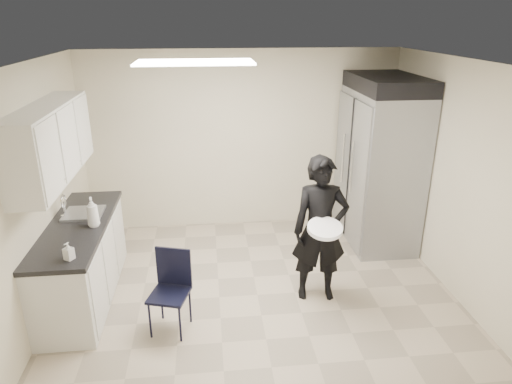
{
  "coord_description": "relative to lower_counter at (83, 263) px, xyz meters",
  "views": [
    {
      "loc": [
        -0.5,
        -4.45,
        3.02
      ],
      "look_at": [
        0.01,
        0.2,
        1.2
      ],
      "focal_mm": 32.0,
      "sensor_mm": 36.0,
      "label": 1
    }
  ],
  "objects": [
    {
      "name": "floor",
      "position": [
        1.95,
        -0.2,
        -0.43
      ],
      "size": [
        4.5,
        4.5,
        0.0
      ],
      "primitive_type": "plane",
      "color": "tan",
      "rests_on": "ground"
    },
    {
      "name": "ceiling",
      "position": [
        1.95,
        -0.2,
        2.17
      ],
      "size": [
        4.5,
        4.5,
        0.0
      ],
      "primitive_type": "plane",
      "rotation": [
        3.14,
        0.0,
        0.0
      ],
      "color": "silver",
      "rests_on": "back_wall"
    },
    {
      "name": "back_wall",
      "position": [
        1.95,
        1.8,
        0.87
      ],
      "size": [
        4.5,
        0.0,
        4.5
      ],
      "primitive_type": "plane",
      "rotation": [
        1.57,
        0.0,
        0.0
      ],
      "color": "beige",
      "rests_on": "floor"
    },
    {
      "name": "left_wall",
      "position": [
        -0.3,
        -0.2,
        0.87
      ],
      "size": [
        0.0,
        4.0,
        4.0
      ],
      "primitive_type": "plane",
      "rotation": [
        1.57,
        0.0,
        1.57
      ],
      "color": "beige",
      "rests_on": "floor"
    },
    {
      "name": "right_wall",
      "position": [
        4.2,
        -0.2,
        0.87
      ],
      "size": [
        0.0,
        4.0,
        4.0
      ],
      "primitive_type": "plane",
      "rotation": [
        1.57,
        0.0,
        -1.57
      ],
      "color": "beige",
      "rests_on": "floor"
    },
    {
      "name": "ceiling_panel",
      "position": [
        1.35,
        0.2,
        2.14
      ],
      "size": [
        1.2,
        0.6,
        0.02
      ],
      "primitive_type": "cube",
      "color": "white",
      "rests_on": "ceiling"
    },
    {
      "name": "lower_counter",
      "position": [
        0.0,
        0.0,
        0.0
      ],
      "size": [
        0.6,
        1.9,
        0.86
      ],
      "primitive_type": "cube",
      "color": "silver",
      "rests_on": "floor"
    },
    {
      "name": "countertop",
      "position": [
        0.0,
        0.0,
        0.46
      ],
      "size": [
        0.64,
        1.95,
        0.05
      ],
      "primitive_type": "cube",
      "color": "black",
      "rests_on": "lower_counter"
    },
    {
      "name": "sink",
      "position": [
        0.02,
        0.25,
        0.44
      ],
      "size": [
        0.42,
        0.4,
        0.14
      ],
      "primitive_type": "cube",
      "color": "gray",
      "rests_on": "countertop"
    },
    {
      "name": "faucet",
      "position": [
        -0.18,
        0.25,
        0.59
      ],
      "size": [
        0.02,
        0.02,
        0.24
      ],
      "primitive_type": "cylinder",
      "color": "silver",
      "rests_on": "countertop"
    },
    {
      "name": "upper_cabinets",
      "position": [
        -0.13,
        0.0,
        1.4
      ],
      "size": [
        0.35,
        1.8,
        0.75
      ],
      "primitive_type": "cube",
      "color": "silver",
      "rests_on": "left_wall"
    },
    {
      "name": "towel_dispenser",
      "position": [
        -0.19,
        1.15,
        1.19
      ],
      "size": [
        0.22,
        0.3,
        0.35
      ],
      "primitive_type": "cube",
      "color": "black",
      "rests_on": "left_wall"
    },
    {
      "name": "notice_sticker_left",
      "position": [
        -0.29,
        -0.1,
        0.79
      ],
      "size": [
        0.0,
        0.12,
        0.07
      ],
      "primitive_type": "cube",
      "color": "yellow",
      "rests_on": "left_wall"
    },
    {
      "name": "notice_sticker_right",
      "position": [
        -0.29,
        0.1,
        0.75
      ],
      "size": [
        0.0,
        0.12,
        0.07
      ],
      "primitive_type": "cube",
      "color": "yellow",
      "rests_on": "left_wall"
    },
    {
      "name": "commercial_fridge",
      "position": [
        3.78,
        1.07,
        0.62
      ],
      "size": [
        0.8,
        1.35,
        2.1
      ],
      "primitive_type": "cube",
      "color": "gray",
      "rests_on": "floor"
    },
    {
      "name": "fridge_compressor",
      "position": [
        3.78,
        1.07,
        1.77
      ],
      "size": [
        0.8,
        1.35,
        0.2
      ],
      "primitive_type": "cube",
      "color": "black",
      "rests_on": "commercial_fridge"
    },
    {
      "name": "folding_chair",
      "position": [
        1.0,
        -0.72,
        -0.02
      ],
      "size": [
        0.46,
        0.46,
        0.83
      ],
      "primitive_type": "cube",
      "rotation": [
        0.0,
        0.0,
        -0.29
      ],
      "color": "black",
      "rests_on": "floor"
    },
    {
      "name": "man_tuxedo",
      "position": [
        2.63,
        -0.27,
        0.4
      ],
      "size": [
        0.64,
        0.45,
        1.66
      ],
      "primitive_type": "imported",
      "rotation": [
        0.0,
        0.0,
        -0.07
      ],
      "color": "black",
      "rests_on": "floor"
    },
    {
      "name": "bucket_lid",
      "position": [
        2.61,
        -0.52,
        0.54
      ],
      "size": [
        0.39,
        0.39,
        0.05
      ],
      "primitive_type": "cylinder",
      "rotation": [
        0.0,
        0.0,
        -0.07
      ],
      "color": "white",
      "rests_on": "man_tuxedo"
    },
    {
      "name": "soap_bottle_a",
      "position": [
        0.2,
        -0.07,
        0.64
      ],
      "size": [
        0.16,
        0.16,
        0.33
      ],
      "primitive_type": "imported",
      "rotation": [
        0.0,
        0.0,
        0.26
      ],
      "color": "silver",
      "rests_on": "countertop"
    },
    {
      "name": "soap_bottle_b",
      "position": [
        0.13,
        -0.78,
        0.57
      ],
      "size": [
        0.11,
        0.11,
        0.17
      ],
      "primitive_type": "imported",
      "rotation": [
        0.0,
        0.0,
        -0.54
      ],
      "color": "#ADAEB9",
      "rests_on": "countertop"
    }
  ]
}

